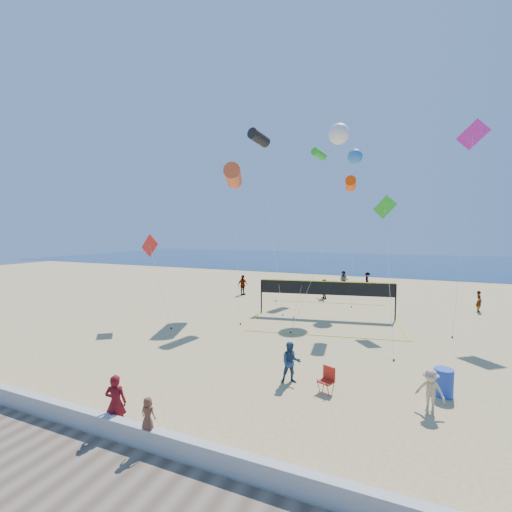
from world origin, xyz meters
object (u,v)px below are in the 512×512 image
at_px(woman, 116,403).
at_px(camp_chair, 327,378).
at_px(trash_barrel, 443,382).
at_px(volleyball_net, 326,292).

xyz_separation_m(woman, camp_chair, (5.43, 5.07, -0.34)).
relative_size(woman, trash_barrel, 1.72).
distance_m(camp_chair, volleyball_net, 11.78).
bearing_deg(volleyball_net, camp_chair, -88.84).
height_order(camp_chair, volleyball_net, volleyball_net).
bearing_deg(trash_barrel, woman, -145.65).
bearing_deg(volleyball_net, trash_barrel, -68.17).
xyz_separation_m(woman, trash_barrel, (9.45, 6.46, -0.37)).
bearing_deg(camp_chair, trash_barrel, 40.62).
height_order(woman, volleyball_net, volleyball_net).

